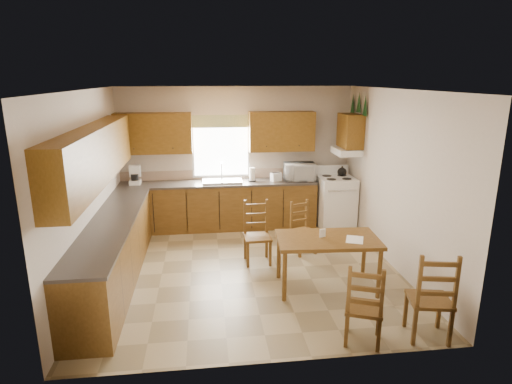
{
  "coord_description": "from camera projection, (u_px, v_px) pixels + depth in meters",
  "views": [
    {
      "loc": [
        -0.62,
        -6.02,
        2.87
      ],
      "look_at": [
        0.15,
        0.3,
        1.15
      ],
      "focal_mm": 30.0,
      "sensor_mm": 36.0,
      "label": 1
    }
  ],
  "objects": [
    {
      "name": "sink_basin",
      "position": [
        222.0,
        181.0,
        8.18
      ],
      "size": [
        0.75,
        0.45,
        0.04
      ],
      "primitive_type": "cube",
      "color": "silver",
      "rests_on": "counter_back"
    },
    {
      "name": "backsplash",
      "position": [
        218.0,
        174.0,
        8.43
      ],
      "size": [
        3.75,
        0.01,
        0.18
      ],
      "primitive_type": "cube",
      "color": "gray",
      "rests_on": "counter_back"
    },
    {
      "name": "window_frame",
      "position": [
        221.0,
        147.0,
        8.28
      ],
      "size": [
        1.13,
        0.02,
        1.18
      ],
      "primitive_type": "cube",
      "color": "white",
      "rests_on": "wall_back"
    },
    {
      "name": "table_paper",
      "position": [
        355.0,
        240.0,
        5.78
      ],
      "size": [
        0.32,
        0.36,
        0.0
      ],
      "primitive_type": "cube",
      "rotation": [
        0.0,
        0.0,
        -0.38
      ],
      "color": "white",
      "rests_on": "dining_table"
    },
    {
      "name": "chair_far_left",
      "position": [
        257.0,
        233.0,
        6.72
      ],
      "size": [
        0.42,
        0.4,
        0.98
      ],
      "primitive_type": "cube",
      "rotation": [
        0.0,
        0.0,
        0.03
      ],
      "color": "brown",
      "rests_on": "floor"
    },
    {
      "name": "dining_table",
      "position": [
        327.0,
        263.0,
        5.94
      ],
      "size": [
        1.43,
        0.88,
        0.74
      ],
      "primitive_type": "cube",
      "rotation": [
        0.0,
        0.0,
        -0.06
      ],
      "color": "brown",
      "rests_on": "floor"
    },
    {
      "name": "pine_decal_c",
      "position": [
        353.0,
        103.0,
        8.12
      ],
      "size": [
        0.22,
        0.22,
        0.36
      ],
      "primitive_type": "cone",
      "color": "#163E1A",
      "rests_on": "wall_right"
    },
    {
      "name": "wall_back",
      "position": [
        236.0,
        157.0,
        8.4
      ],
      "size": [
        4.5,
        4.5,
        0.0
      ],
      "primitive_type": "plane",
      "color": "beige",
      "rests_on": "floor"
    },
    {
      "name": "window_valance",
      "position": [
        220.0,
        121.0,
        8.12
      ],
      "size": [
        1.19,
        0.01,
        0.24
      ],
      "primitive_type": "cube",
      "color": "#5B7C3A",
      "rests_on": "wall_back"
    },
    {
      "name": "lower_cab_back",
      "position": [
        219.0,
        206.0,
        8.3
      ],
      "size": [
        3.75,
        0.6,
        0.88
      ],
      "primitive_type": "cube",
      "color": "brown",
      "rests_on": "floor"
    },
    {
      "name": "toaster",
      "position": [
        276.0,
        177.0,
        8.25
      ],
      "size": [
        0.23,
        0.19,
        0.16
      ],
      "primitive_type": "cube",
      "rotation": [
        0.0,
        0.0,
        0.4
      ],
      "color": "white",
      "rests_on": "counter_back"
    },
    {
      "name": "pine_decal_a",
      "position": [
        365.0,
        106.0,
        7.5
      ],
      "size": [
        0.22,
        0.22,
        0.36
      ],
      "primitive_type": "cone",
      "color": "#163E1A",
      "rests_on": "wall_right"
    },
    {
      "name": "coffeemaker",
      "position": [
        135.0,
        175.0,
        7.99
      ],
      "size": [
        0.23,
        0.26,
        0.33
      ],
      "primitive_type": "cube",
      "rotation": [
        0.0,
        0.0,
        0.16
      ],
      "color": "white",
      "rests_on": "counter_back"
    },
    {
      "name": "wall_left",
      "position": [
        89.0,
        189.0,
        5.98
      ],
      "size": [
        4.5,
        4.5,
        0.0
      ],
      "primitive_type": "plane",
      "color": "beige",
      "rests_on": "floor"
    },
    {
      "name": "upper_cab_stove",
      "position": [
        350.0,
        131.0,
        7.92
      ],
      "size": [
        0.33,
        0.62,
        0.62
      ],
      "primitive_type": "cube",
      "color": "brown",
      "rests_on": "wall_right"
    },
    {
      "name": "table_card",
      "position": [
        323.0,
        233.0,
        5.86
      ],
      "size": [
        0.09,
        0.04,
        0.12
      ],
      "primitive_type": "cube",
      "rotation": [
        0.0,
        0.0,
        0.25
      ],
      "color": "white",
      "rests_on": "dining_table"
    },
    {
      "name": "paper_towel",
      "position": [
        252.0,
        174.0,
        8.23
      ],
      "size": [
        0.14,
        0.14,
        0.26
      ],
      "primitive_type": "cylinder",
      "rotation": [
        0.0,
        0.0,
        -0.27
      ],
      "color": "white",
      "rests_on": "counter_back"
    },
    {
      "name": "upper_cab_left",
      "position": [
        95.0,
        155.0,
        5.72
      ],
      "size": [
        0.33,
        3.6,
        0.75
      ],
      "primitive_type": "cube",
      "color": "brown",
      "rests_on": "wall_left"
    },
    {
      "name": "chair_near_left",
      "position": [
        364.0,
        303.0,
        4.69
      ],
      "size": [
        0.51,
        0.5,
        0.95
      ],
      "primitive_type": "cube",
      "rotation": [
        0.0,
        0.0,
        2.76
      ],
      "color": "brown",
      "rests_on": "floor"
    },
    {
      "name": "pine_decal_b",
      "position": [
        359.0,
        102.0,
        7.8
      ],
      "size": [
        0.22,
        0.22,
        0.36
      ],
      "primitive_type": "cone",
      "color": "#163E1A",
      "rests_on": "wall_right"
    },
    {
      "name": "floor",
      "position": [
        249.0,
        269.0,
        6.59
      ],
      "size": [
        4.5,
        4.5,
        0.0
      ],
      "primitive_type": "plane",
      "color": "#9A8761",
      "rests_on": "ground"
    },
    {
      "name": "counter_left",
      "position": [
        111.0,
        222.0,
        5.99
      ],
      "size": [
        0.63,
        3.6,
        0.04
      ],
      "primitive_type": "cube",
      "color": "#423B37",
      "rests_on": "lower_cab_left"
    },
    {
      "name": "lower_cab_left",
      "position": [
        114.0,
        253.0,
        6.11
      ],
      "size": [
        0.6,
        3.6,
        0.88
      ],
      "primitive_type": "cube",
      "color": "brown",
      "rests_on": "floor"
    },
    {
      "name": "chair_far_right",
      "position": [
        304.0,
        228.0,
        7.11
      ],
      "size": [
        0.46,
        0.45,
        0.87
      ],
      "primitive_type": "cube",
      "rotation": [
        0.0,
        0.0,
        0.34
      ],
      "color": "brown",
      "rests_on": "floor"
    },
    {
      "name": "counter_back",
      "position": [
        218.0,
        183.0,
        8.18
      ],
      "size": [
        3.75,
        0.63,
        0.04
      ],
      "primitive_type": "cube",
      "color": "#423B37",
      "rests_on": "lower_cab_back"
    },
    {
      "name": "chair_near_right",
      "position": [
        430.0,
        294.0,
        4.76
      ],
      "size": [
        0.52,
        0.5,
        1.06
      ],
      "primitive_type": "cube",
      "rotation": [
        0.0,
        0.0,
        2.95
      ],
      "color": "brown",
      "rests_on": "floor"
    },
    {
      "name": "microwave",
      "position": [
        299.0,
        172.0,
        8.32
      ],
      "size": [
        0.58,
        0.44,
        0.33
      ],
      "primitive_type": "imported",
      "rotation": [
        0.0,
        0.0,
        -0.08
      ],
      "color": "white",
      "rests_on": "counter_back"
    },
    {
      "name": "stove",
      "position": [
        335.0,
        203.0,
        8.32
      ],
      "size": [
        0.67,
        0.7,
        0.99
      ],
      "primitive_type": "cube",
      "rotation": [
        0.0,
        0.0,
        0.01
      ],
      "color": "white",
      "rests_on": "floor"
    },
    {
      "name": "wall_right",
      "position": [
        395.0,
        180.0,
        6.5
      ],
      "size": [
        4.5,
        4.5,
        0.0
      ],
      "primitive_type": "plane",
      "color": "beige",
      "rests_on": "floor"
    },
    {
      "name": "window_pane",
      "position": [
        221.0,
        147.0,
        8.28
      ],
      "size": [
        1.05,
        0.01,
        1.1
      ],
      "primitive_type": "cube",
      "color": "white",
      "rests_on": "wall_back"
    },
    {
      "name": "upper_cab_back_left",
      "position": [
        154.0,
        133.0,
        7.93
      ],
      "size": [
        1.41,
        0.33,
        0.75
      ],
      "primitive_type": "cube",
      "color": "brown",
      "rests_on": "wall_back"
    },
    {
      "name": "range_hood",
      "position": [
        347.0,
        151.0,
        8.01
      ],
      "size": [
        0.44,
        0.62,
        0.12
      ],
      "primitive_type": "cube",
      "color": "white",
      "rests_on": "wall_right"
    },
    {
      "name": "wall_front",
      "position": [
        273.0,
        241.0,
        4.08
      ],
      "size": [
        4.5,
        4.5,
        0.0
      ],
      "primitive_type": "plane",
      "color": "beige",
      "rests_on": "floor"
    },
    {
      "name": "ceiling",
      "position": [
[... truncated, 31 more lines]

